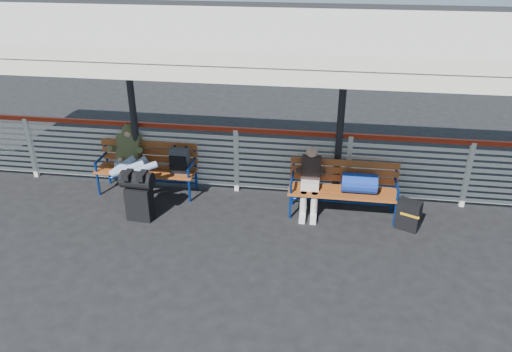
% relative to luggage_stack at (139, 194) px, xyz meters
% --- Properties ---
extents(ground, '(60.00, 60.00, 0.00)m').
position_rel_luggage_stack_xyz_m(ground, '(1.40, -0.66, -0.47)').
color(ground, black).
rests_on(ground, ground).
extents(fence, '(12.08, 0.08, 1.24)m').
position_rel_luggage_stack_xyz_m(fence, '(1.40, 1.24, 0.19)').
color(fence, silver).
rests_on(fence, ground).
extents(canopy, '(12.60, 3.60, 3.16)m').
position_rel_luggage_stack_xyz_m(canopy, '(1.40, 0.21, 2.57)').
color(canopy, silver).
rests_on(canopy, ground).
extents(luggage_stack, '(0.54, 0.32, 0.86)m').
position_rel_luggage_stack_xyz_m(luggage_stack, '(0.00, 0.00, 0.00)').
color(luggage_stack, black).
rests_on(luggage_stack, ground).
extents(bench_left, '(1.80, 0.56, 0.92)m').
position_rel_luggage_stack_xyz_m(bench_left, '(-0.00, 0.97, 0.12)').
color(bench_left, '#AA5121').
rests_on(bench_left, ground).
extents(bench_right, '(1.80, 0.56, 0.92)m').
position_rel_luggage_stack_xyz_m(bench_right, '(3.43, 0.64, 0.12)').
color(bench_right, '#AA5121').
rests_on(bench_right, ground).
extents(traveler_man, '(0.93, 1.53, 0.77)m').
position_rel_luggage_stack_xyz_m(traveler_man, '(-0.35, 0.63, 0.25)').
color(traveler_man, '#889BB7').
rests_on(traveler_man, ground).
extents(companion_person, '(0.32, 0.66, 1.15)m').
position_rel_luggage_stack_xyz_m(companion_person, '(2.76, 0.63, 0.13)').
color(companion_person, beige).
rests_on(companion_person, ground).
extents(suitcase_side, '(0.41, 0.35, 0.50)m').
position_rel_luggage_stack_xyz_m(suitcase_side, '(4.36, 0.33, -0.22)').
color(suitcase_side, black).
rests_on(suitcase_side, ground).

